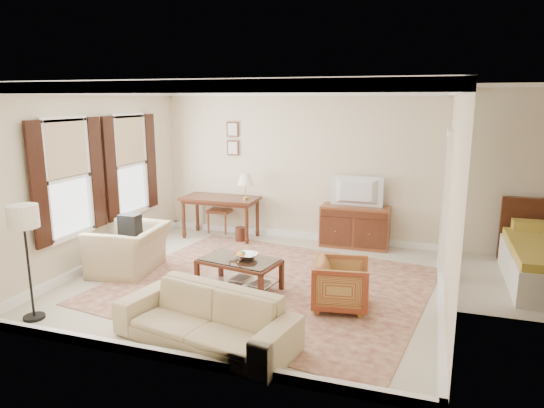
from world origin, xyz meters
The scene contains 20 objects.
room_shell centered at (0.00, 0.00, 2.47)m, with size 5.51×5.01×2.91m.
window_front centered at (-2.70, -0.70, 1.55)m, with size 0.12×1.56×1.80m, color #CCB284, non-canonical shape.
window_rear centered at (-2.70, 0.90, 1.55)m, with size 0.12×1.56×1.80m, color #CCB284, non-canonical shape.
doorway centered at (2.71, 1.50, 1.08)m, with size 0.10×1.12×2.25m, color white, non-canonical shape.
rug centered at (0.27, -0.11, 0.01)m, with size 4.46×3.82×0.01m, color maroon.
writing_desk centered at (-1.45, 2.03, 0.71)m, with size 1.50×0.75×0.82m.
desk_chair centered at (-1.61, 2.38, 0.53)m, with size 0.45×0.45×1.05m, color brown, non-canonical shape.
desk_lamp centered at (-0.91, 2.03, 1.07)m, with size 0.32×0.32×0.50m, color silver, non-canonical shape.
framed_prints centered at (-1.35, 2.47, 1.94)m, with size 0.25×0.04×0.68m, color #4C2315, non-canonical shape.
sideboard centered at (1.19, 2.23, 0.39)m, with size 1.26×0.48×0.77m, color brown.
tv centered at (1.19, 2.21, 1.23)m, with size 0.92×0.53×0.12m, color black.
coffee_table centered at (-0.06, -0.42, 0.37)m, with size 1.22×0.85×0.48m.
fruit_bowl centered at (0.04, -0.36, 0.53)m, with size 0.42×0.42×0.10m, color silver.
book_a centered at (-0.15, -0.40, 0.19)m, with size 0.28×0.04×0.38m, color brown.
book_b centered at (0.18, -0.47, 0.18)m, with size 0.28×0.03×0.38m, color brown.
striped_armchair centered at (1.44, -0.57, 0.37)m, with size 0.71×0.67×0.73m, color maroon.
club_armchair centered at (-2.02, -0.24, 0.50)m, with size 1.15×0.75×1.00m, color tan.
backpack centered at (-2.02, -0.18, 0.75)m, with size 0.32×0.22×0.40m, color black.
sofa centered at (0.17, -1.99, 0.41)m, with size 2.10×0.61×0.82m, color tan.
floor_lamp centered at (-2.17, -2.10, 1.22)m, with size 0.36×0.36×1.47m.
Camera 1 is at (2.47, -6.54, 2.72)m, focal length 32.00 mm.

